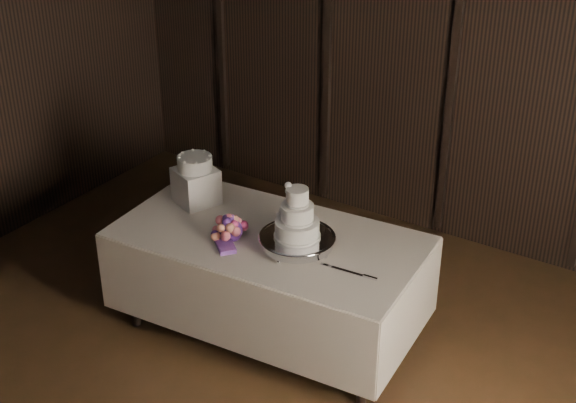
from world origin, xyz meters
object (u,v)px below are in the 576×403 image
at_px(display_table, 269,280).
at_px(small_cake, 195,163).
at_px(cake_stand, 297,243).
at_px(box_pedestal, 196,186).
at_px(bouquet, 230,228).
at_px(wedding_cake, 293,218).

xyz_separation_m(display_table, small_cake, (-0.68, 0.11, 0.64)).
relative_size(cake_stand, box_pedestal, 1.86).
xyz_separation_m(display_table, bouquet, (-0.19, -0.15, 0.41)).
bearing_deg(bouquet, box_pedestal, 151.42).
bearing_deg(display_table, bouquet, -146.40).
distance_m(bouquet, box_pedestal, 0.55).
relative_size(bouquet, box_pedestal, 1.53).
height_order(wedding_cake, bouquet, wedding_cake).
bearing_deg(cake_stand, small_cake, 170.66).
xyz_separation_m(bouquet, small_cake, (-0.48, 0.26, 0.23)).
height_order(box_pedestal, small_cake, small_cake).
distance_m(wedding_cake, bouquet, 0.45).
bearing_deg(wedding_cake, cake_stand, 49.76).
bearing_deg(box_pedestal, small_cake, 0.00).
relative_size(display_table, wedding_cake, 6.24).
height_order(display_table, cake_stand, cake_stand).
xyz_separation_m(cake_stand, box_pedestal, (-0.92, 0.15, 0.08)).
relative_size(cake_stand, wedding_cake, 1.46).
bearing_deg(wedding_cake, box_pedestal, -170.43).
bearing_deg(display_table, wedding_cake, -18.30).
distance_m(display_table, box_pedestal, 0.83).
height_order(cake_stand, wedding_cake, wedding_cake).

